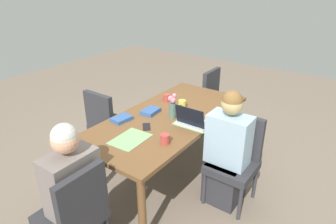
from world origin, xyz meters
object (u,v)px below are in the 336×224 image
object	(u,v)px
dining_table	(168,123)
chair_near_left_mid	(236,156)
chair_far_left_far	(107,122)
chair_head_right_right_near	(218,98)
phone_black	(146,127)
laptop_near_left_mid	(193,121)
coffee_mug_centre_right	(167,98)
book_red_cover	(122,119)
person_head_left_left_near	(75,200)
coffee_mug_centre_left	(182,104)
person_near_left_mid	(227,155)
coffee_mug_near_right	(165,139)
coffee_mug_near_left	(235,96)
book_blue_cover	(151,111)
flower_vase	(172,106)
chair_head_left_left_near	(75,212)

from	to	relation	value
dining_table	chair_near_left_mid	size ratio (longest dim) A/B	2.21
chair_far_left_far	chair_head_right_right_near	xyz separation A→B (m)	(1.45, -0.75, 0.00)
dining_table	phone_black	xyz separation A→B (m)	(-0.32, 0.03, 0.08)
laptop_near_left_mid	coffee_mug_centre_right	bearing A→B (deg)	58.63
laptop_near_left_mid	book_red_cover	world-z (taller)	laptop_near_left_mid
person_head_left_left_near	coffee_mug_centre_left	world-z (taller)	person_head_left_left_near
chair_near_left_mid	person_near_left_mid	size ratio (longest dim) A/B	0.75
person_near_left_mid	dining_table	bearing A→B (deg)	91.21
chair_far_left_far	person_near_left_mid	bearing A→B (deg)	-85.08
laptop_near_left_mid	coffee_mug_near_right	bearing A→B (deg)	177.82
person_head_left_left_near	laptop_near_left_mid	distance (m)	1.31
person_head_left_left_near	book_red_cover	world-z (taller)	person_head_left_left_near
coffee_mug_near_left	coffee_mug_centre_right	distance (m)	0.83
person_near_left_mid	phone_black	distance (m)	0.84
coffee_mug_near_left	phone_black	bearing A→B (deg)	160.65
book_blue_cover	flower_vase	bearing A→B (deg)	-84.04
coffee_mug_near_left	book_blue_cover	size ratio (longest dim) A/B	0.42
chair_far_left_far	book_red_cover	distance (m)	0.62
dining_table	book_red_cover	size ratio (longest dim) A/B	9.95
chair_head_left_left_near	flower_vase	world-z (taller)	flower_vase
dining_table	coffee_mug_centre_left	distance (m)	0.31
person_near_left_mid	laptop_near_left_mid	bearing A→B (deg)	95.48
person_near_left_mid	coffee_mug_near_left	xyz separation A→B (m)	(0.84, 0.31, 0.27)
coffee_mug_centre_right	book_red_cover	xyz separation A→B (m)	(-0.69, 0.07, -0.02)
chair_far_left_far	dining_table	bearing A→B (deg)	-81.97
coffee_mug_near_left	chair_far_left_far	bearing A→B (deg)	128.77
person_head_left_left_near	chair_far_left_far	size ratio (longest dim) A/B	1.33
chair_near_left_mid	coffee_mug_centre_left	distance (m)	0.84
coffee_mug_centre_left	book_red_cover	distance (m)	0.72
person_head_left_left_near	flower_vase	distance (m)	1.32
person_head_left_left_near	chair_head_left_left_near	bearing A→B (deg)	-128.76
chair_head_right_right_near	laptop_near_left_mid	size ratio (longest dim) A/B	2.81
flower_vase	laptop_near_left_mid	distance (m)	0.28
dining_table	laptop_near_left_mid	distance (m)	0.34
laptop_near_left_mid	phone_black	size ratio (longest dim) A/B	2.13
book_blue_cover	phone_black	world-z (taller)	book_blue_cover
person_near_left_mid	phone_black	bearing A→B (deg)	114.95
dining_table	book_blue_cover	xyz separation A→B (m)	(-0.05, 0.20, 0.10)
phone_black	chair_far_left_far	bearing A→B (deg)	34.13
laptop_near_left_mid	coffee_mug_centre_left	bearing A→B (deg)	46.90
chair_head_left_left_near	coffee_mug_near_right	xyz separation A→B (m)	(0.86, -0.22, 0.30)
person_head_left_left_near	person_near_left_mid	size ratio (longest dim) A/B	1.00
phone_black	chair_near_left_mid	bearing A→B (deg)	-103.53
chair_head_left_left_near	coffee_mug_near_right	bearing A→B (deg)	-14.17
person_head_left_left_near	laptop_near_left_mid	bearing A→B (deg)	-13.92
chair_head_right_right_near	coffee_mug_centre_right	xyz separation A→B (m)	(-1.01, 0.18, 0.30)
coffee_mug_centre_right	book_red_cover	bearing A→B (deg)	173.77
coffee_mug_centre_right	chair_far_left_far	bearing A→B (deg)	128.04
flower_vase	phone_black	distance (m)	0.36
person_head_left_left_near	coffee_mug_near_left	size ratio (longest dim) A/B	14.14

